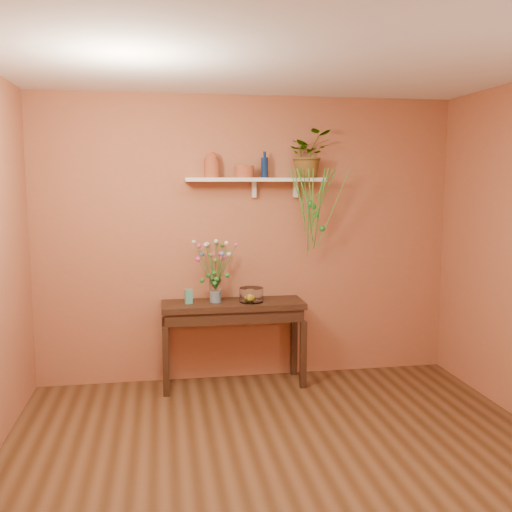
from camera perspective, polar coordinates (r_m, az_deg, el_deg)
The scene contains 13 objects.
room at distance 3.48m, azimuth 4.24°, elevation -1.70°, with size 4.04×4.04×2.70m.
sideboard at distance 5.29m, azimuth -2.32°, elevation -5.86°, with size 1.31×0.42×0.80m.
wall_shelf at distance 5.28m, azimuth 0.06°, elevation 7.65°, with size 1.30×0.24×0.19m.
terracotta_jug at distance 5.25m, azimuth -4.48°, elevation 9.09°, with size 0.14×0.14×0.23m.
terracotta_pot at distance 5.26m, azimuth -1.19°, elevation 8.48°, with size 0.18×0.18×0.11m, color #AD5028.
blue_bottle at distance 5.32m, azimuth 0.87°, elevation 8.95°, with size 0.08×0.08×0.24m.
spider_plant at distance 5.41m, azimuth 5.28°, elevation 10.20°, with size 0.40×0.34×0.44m, color #207725.
plant_fronds at distance 5.27m, azimuth 5.90°, elevation 4.88°, with size 0.57×0.41×0.83m.
glass_vase at distance 5.24m, azimuth -4.11°, elevation -3.62°, with size 0.11×0.11×0.23m.
bouquet at distance 5.19m, azimuth -4.22°, elevation -0.41°, with size 0.41×0.39×0.47m.
glass_bowl at distance 5.24m, azimuth -0.47°, elevation -3.99°, with size 0.22×0.22×0.13m.
lemon at distance 5.23m, azimuth -0.60°, elevation -4.22°, with size 0.08×0.08×0.08m, color gold.
carton at distance 5.21m, azimuth -6.80°, elevation -4.07°, with size 0.07×0.05×0.13m, color teal.
Camera 1 is at (-0.82, -3.33, 1.91)m, focal length 39.72 mm.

